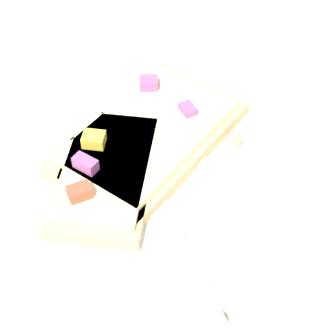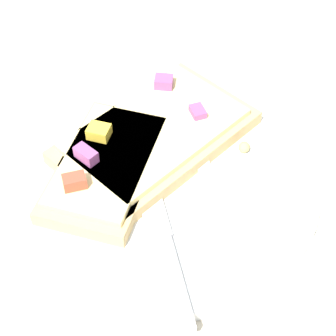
# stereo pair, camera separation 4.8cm
# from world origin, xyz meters

# --- Properties ---
(ground_plane) EXTENTS (4.00, 4.00, 0.00)m
(ground_plane) POSITION_xyz_m (0.00, 0.00, 0.00)
(ground_plane) COLOR #BCB29E
(plate) EXTENTS (0.26, 0.26, 0.01)m
(plate) POSITION_xyz_m (0.00, 0.00, 0.01)
(plate) COLOR white
(plate) RESTS_ON ground
(fork) EXTENTS (0.18, 0.16, 0.01)m
(fork) POSITION_xyz_m (-0.02, 0.03, 0.01)
(fork) COLOR silver
(fork) RESTS_ON plate
(knife) EXTENTS (0.18, 0.15, 0.01)m
(knife) POSITION_xyz_m (0.06, 0.02, 0.01)
(knife) COLOR silver
(knife) RESTS_ON plate
(pizza_slice_main) EXTENTS (0.20, 0.16, 0.03)m
(pizza_slice_main) POSITION_xyz_m (-0.03, -0.03, 0.02)
(pizza_slice_main) COLOR tan
(pizza_slice_main) RESTS_ON plate
(pizza_slice_corner) EXTENTS (0.15, 0.10, 0.03)m
(pizza_slice_corner) POSITION_xyz_m (0.02, -0.05, 0.02)
(pizza_slice_corner) COLOR tan
(pizza_slice_corner) RESTS_ON plate
(crumb_scatter) EXTENTS (0.07, 0.08, 0.01)m
(crumb_scatter) POSITION_xyz_m (-0.03, 0.02, 0.02)
(crumb_scatter) COLOR tan
(crumb_scatter) RESTS_ON plate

